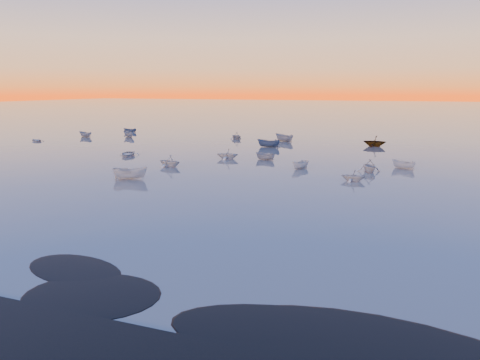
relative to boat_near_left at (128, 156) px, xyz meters
The scene contains 6 objects.
ground 62.26m from the boat_near_left, 64.61° to the left, with size 600.00×600.00×0.00m, color slate.
mud_lobes 52.11m from the boat_near_left, 59.18° to the right, with size 140.00×6.00×0.07m, color black, non-canonical shape.
moored_fleet 28.25m from the boat_near_left, 19.12° to the left, with size 124.00×58.00×1.20m, color silver, non-canonical shape.
boat_near_left is the anchor object (origin of this frame).
boat_near_center 20.25m from the boat_near_left, 54.95° to the right, with size 4.29×1.82×1.49m, color silver.
boat_near_right 38.14m from the boat_near_left, ahead, with size 3.72×1.68×1.30m, color silver.
Camera 1 is at (17.27, -19.90, 10.84)m, focal length 35.00 mm.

